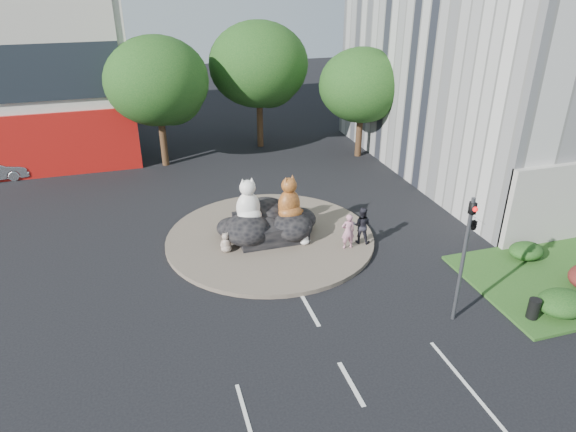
% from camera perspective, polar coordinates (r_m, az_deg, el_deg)
% --- Properties ---
extents(ground, '(120.00, 120.00, 0.00)m').
position_cam_1_polar(ground, '(17.32, 7.02, -18.01)').
color(ground, black).
rests_on(ground, ground).
extents(roundabout_island, '(10.00, 10.00, 0.20)m').
position_cam_1_polar(roundabout_island, '(24.93, -1.99, -2.39)').
color(roundabout_island, brown).
rests_on(roundabout_island, ground).
extents(rock_plinth, '(3.20, 2.60, 0.90)m').
position_cam_1_polar(rock_plinth, '(24.68, -2.01, -1.27)').
color(rock_plinth, black).
rests_on(rock_plinth, roundabout_island).
extents(tree_left, '(6.46, 6.46, 8.27)m').
position_cam_1_polar(tree_left, '(33.99, -14.22, 13.92)').
color(tree_left, '#382314').
rests_on(tree_left, ground).
extents(tree_mid, '(6.84, 6.84, 8.76)m').
position_cam_1_polar(tree_mid, '(36.86, -3.20, 16.05)').
color(tree_mid, '#382314').
rests_on(tree_mid, ground).
extents(tree_right, '(5.70, 5.70, 7.30)m').
position_cam_1_polar(tree_right, '(35.27, 8.26, 13.83)').
color(tree_right, '#382314').
rests_on(tree_right, ground).
extents(hedge_near_green, '(2.00, 1.60, 0.90)m').
position_cam_1_polar(hedge_near_green, '(22.12, 28.21, -8.52)').
color(hedge_near_green, '#133D13').
rests_on(hedge_near_green, grass_verge).
extents(hedge_back_green, '(1.60, 1.28, 0.72)m').
position_cam_1_polar(hedge_back_green, '(25.39, 24.94, -3.53)').
color(hedge_back_green, '#133D13').
rests_on(hedge_back_green, grass_verge).
extents(traffic_light, '(0.44, 1.24, 5.00)m').
position_cam_1_polar(traffic_light, '(18.88, 19.56, -1.87)').
color(traffic_light, '#595B60').
rests_on(traffic_light, ground).
extents(street_lamp, '(2.34, 0.22, 8.06)m').
position_cam_1_polar(street_lamp, '(27.55, 26.04, 7.80)').
color(street_lamp, '#595B60').
rests_on(street_lamp, ground).
extents(cat_white, '(1.39, 1.23, 2.19)m').
position_cam_1_polar(cat_white, '(23.87, -4.47, 1.79)').
color(cat_white, white).
rests_on(cat_white, rock_plinth).
extents(cat_tabby, '(1.65, 1.57, 2.16)m').
position_cam_1_polar(cat_tabby, '(24.12, 0.12, 2.10)').
color(cat_tabby, '#C25D28').
rests_on(cat_tabby, rock_plinth).
extents(kitten_calico, '(0.64, 0.58, 0.95)m').
position_cam_1_polar(kitten_calico, '(23.54, -6.94, -2.84)').
color(kitten_calico, white).
rests_on(kitten_calico, roundabout_island).
extents(kitten_white, '(0.66, 0.66, 0.83)m').
position_cam_1_polar(kitten_white, '(23.97, 1.84, -2.24)').
color(kitten_white, white).
rests_on(kitten_white, roundabout_island).
extents(pedestrian_pink, '(0.65, 0.46, 1.71)m').
position_cam_1_polar(pedestrian_pink, '(23.60, 6.69, -1.70)').
color(pedestrian_pink, '#BF7C92').
rests_on(pedestrian_pink, roundabout_island).
extents(pedestrian_dark, '(1.09, 1.02, 1.79)m').
position_cam_1_polar(pedestrian_dark, '(24.14, 8.17, -1.01)').
color(pedestrian_dark, black).
rests_on(pedestrian_dark, roundabout_island).
extents(litter_bin, '(0.57, 0.57, 0.79)m').
position_cam_1_polar(litter_bin, '(21.42, 25.62, -9.26)').
color(litter_bin, black).
rests_on(litter_bin, grass_verge).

